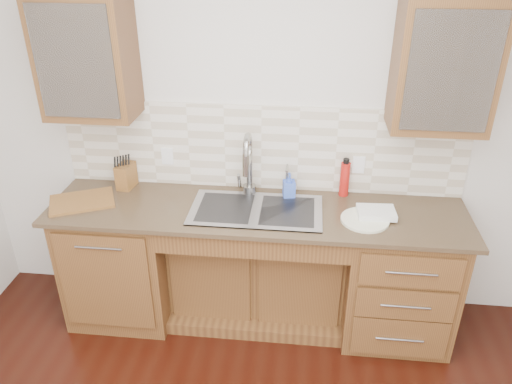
# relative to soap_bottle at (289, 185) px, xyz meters

# --- Properties ---
(wall_back) EXTENTS (4.00, 0.10, 2.70)m
(wall_back) POSITION_rel_soap_bottle_xyz_m (-0.20, 0.19, 0.35)
(wall_back) COLOR silver
(wall_back) RESTS_ON ground
(base_cabinet_left) EXTENTS (0.70, 0.62, 0.88)m
(base_cabinet_left) POSITION_rel_soap_bottle_xyz_m (-1.15, -0.17, -0.56)
(base_cabinet_left) COLOR #593014
(base_cabinet_left) RESTS_ON ground
(base_cabinet_center) EXTENTS (1.20, 0.44, 0.70)m
(base_cabinet_center) POSITION_rel_soap_bottle_xyz_m (-0.20, -0.08, -0.65)
(base_cabinet_center) COLOR #593014
(base_cabinet_center) RESTS_ON ground
(base_cabinet_right) EXTENTS (0.70, 0.62, 0.88)m
(base_cabinet_right) POSITION_rel_soap_bottle_xyz_m (0.75, -0.17, -0.56)
(base_cabinet_right) COLOR #593014
(base_cabinet_right) RESTS_ON ground
(countertop) EXTENTS (2.70, 0.65, 0.03)m
(countertop) POSITION_rel_soap_bottle_xyz_m (-0.20, -0.19, -0.10)
(countertop) COLOR #84705B
(countertop) RESTS_ON base_cabinet_left
(backsplash) EXTENTS (2.70, 0.02, 0.59)m
(backsplash) POSITION_rel_soap_bottle_xyz_m (-0.20, 0.13, 0.21)
(backsplash) COLOR beige
(backsplash) RESTS_ON wall_back
(sink) EXTENTS (0.84, 0.46, 0.19)m
(sink) POSITION_rel_soap_bottle_xyz_m (-0.20, -0.20, -0.17)
(sink) COLOR #9E9EA5
(sink) RESTS_ON countertop
(faucet) EXTENTS (0.04, 0.04, 0.40)m
(faucet) POSITION_rel_soap_bottle_xyz_m (-0.27, 0.03, 0.11)
(faucet) COLOR #999993
(faucet) RESTS_ON countertop
(filter_tap) EXTENTS (0.02, 0.02, 0.24)m
(filter_tap) POSITION_rel_soap_bottle_xyz_m (-0.02, 0.04, 0.03)
(filter_tap) COLOR #999993
(filter_tap) RESTS_ON countertop
(upper_cabinet_left) EXTENTS (0.55, 0.34, 0.75)m
(upper_cabinet_left) POSITION_rel_soap_bottle_xyz_m (-1.25, -0.03, 0.83)
(upper_cabinet_left) COLOR #593014
(upper_cabinet_left) RESTS_ON wall_back
(upper_cabinet_right) EXTENTS (0.55, 0.34, 0.75)m
(upper_cabinet_right) POSITION_rel_soap_bottle_xyz_m (0.85, -0.03, 0.83)
(upper_cabinet_right) COLOR #593014
(upper_cabinet_right) RESTS_ON wall_back
(outlet_left) EXTENTS (0.08, 0.01, 0.12)m
(outlet_left) POSITION_rel_soap_bottle_xyz_m (-0.85, 0.11, 0.12)
(outlet_left) COLOR white
(outlet_left) RESTS_ON backsplash
(outlet_right) EXTENTS (0.08, 0.01, 0.12)m
(outlet_right) POSITION_rel_soap_bottle_xyz_m (0.45, 0.11, 0.12)
(outlet_right) COLOR white
(outlet_right) RESTS_ON backsplash
(soap_bottle) EXTENTS (0.09, 0.09, 0.18)m
(soap_bottle) POSITION_rel_soap_bottle_xyz_m (0.00, 0.00, 0.00)
(soap_bottle) COLOR blue
(soap_bottle) RESTS_ON countertop
(water_bottle) EXTENTS (0.07, 0.07, 0.24)m
(water_bottle) POSITION_rel_soap_bottle_xyz_m (0.37, 0.07, 0.03)
(water_bottle) COLOR red
(water_bottle) RESTS_ON countertop
(plate) EXTENTS (0.40, 0.40, 0.02)m
(plate) POSITION_rel_soap_bottle_xyz_m (0.48, -0.26, -0.08)
(plate) COLOR beige
(plate) RESTS_ON countertop
(dish_towel) EXTENTS (0.24, 0.18, 0.04)m
(dish_towel) POSITION_rel_soap_bottle_xyz_m (0.55, -0.20, -0.05)
(dish_towel) COLOR white
(dish_towel) RESTS_ON plate
(knife_block) EXTENTS (0.11, 0.17, 0.17)m
(knife_block) POSITION_rel_soap_bottle_xyz_m (-1.13, 0.03, -0.00)
(knife_block) COLOR #975B3C
(knife_block) RESTS_ON countertop
(cutting_board) EXTENTS (0.49, 0.43, 0.02)m
(cutting_board) POSITION_rel_soap_bottle_xyz_m (-1.35, -0.22, -0.08)
(cutting_board) COLOR #994C22
(cutting_board) RESTS_ON countertop
(cup_left_a) EXTENTS (0.16, 0.16, 0.10)m
(cup_left_a) POSITION_rel_soap_bottle_xyz_m (-1.30, -0.03, 0.78)
(cup_left_a) COLOR white
(cup_left_a) RESTS_ON upper_cabinet_left
(cup_left_b) EXTENTS (0.13, 0.13, 0.09)m
(cup_left_b) POSITION_rel_soap_bottle_xyz_m (-1.16, -0.03, 0.77)
(cup_left_b) COLOR white
(cup_left_b) RESTS_ON upper_cabinet_left
(cup_right_a) EXTENTS (0.13, 0.13, 0.09)m
(cup_right_a) POSITION_rel_soap_bottle_xyz_m (0.73, -0.03, 0.77)
(cup_right_a) COLOR white
(cup_right_a) RESTS_ON upper_cabinet_right
(cup_right_b) EXTENTS (0.12, 0.12, 0.09)m
(cup_right_b) POSITION_rel_soap_bottle_xyz_m (0.98, -0.03, 0.77)
(cup_right_b) COLOR white
(cup_right_b) RESTS_ON upper_cabinet_right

